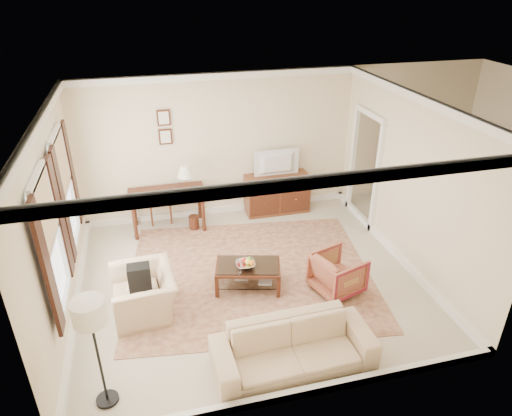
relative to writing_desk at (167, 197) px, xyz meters
name	(u,v)px	position (x,y,z in m)	size (l,w,h in m)	color
room_shell	(248,136)	(1.13, -2.04, 1.79)	(5.51, 5.01, 2.91)	beige
annex_bedroom	(447,201)	(5.62, -0.89, -0.35)	(3.00, 2.70, 2.90)	beige
window_front	(51,242)	(-1.57, -2.74, 0.86)	(0.12, 1.56, 1.80)	#CCB284
window_rear	(65,189)	(-1.57, -1.14, 0.86)	(0.12, 1.56, 1.80)	#CCB284
doorway	(364,170)	(3.84, -0.54, 0.39)	(0.10, 1.12, 2.25)	white
rug	(250,274)	(1.18, -1.91, -0.68)	(3.99, 3.42, 0.01)	brown
writing_desk	(167,197)	(0.00, 0.00, 0.00)	(1.46, 0.73, 0.80)	#441F13
desk_chair	(159,198)	(-0.14, 0.35, -0.16)	(0.45, 0.45, 1.05)	brown
desk_lamp	(186,178)	(0.39, 0.00, 0.36)	(0.32, 0.32, 0.50)	silver
framed_prints	(165,127)	(0.10, 0.43, 1.25)	(0.25, 0.04, 0.68)	#441F13
sideboard	(277,194)	(2.27, 0.18, -0.28)	(1.32, 0.51, 0.81)	brown
tv	(278,156)	(2.27, 0.16, 0.57)	(0.89, 0.51, 0.12)	black
coffee_table	(248,270)	(1.07, -2.25, -0.36)	(1.13, 0.83, 0.43)	#441F13
fruit_bowl	(245,264)	(1.02, -2.29, -0.20)	(0.42, 0.42, 0.10)	silver
book_a	(236,275)	(0.89, -2.11, -0.52)	(0.28, 0.04, 0.38)	brown
book_b	(259,279)	(1.23, -2.31, -0.52)	(0.28, 0.03, 0.38)	brown
striped_armchair	(338,272)	(2.41, -2.68, -0.33)	(0.70, 0.65, 0.72)	maroon
club_armchair	(143,287)	(-0.56, -2.45, -0.24)	(1.02, 0.66, 0.89)	#CFAB8C
backpack	(139,275)	(-0.59, -2.48, 0.00)	(0.32, 0.22, 0.40)	black
sofa	(294,341)	(1.24, -4.00, -0.28)	(2.06, 0.60, 0.81)	#CFAB8C
floor_lamp	(90,320)	(-1.07, -3.98, 0.55)	(0.37, 0.37, 1.49)	black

